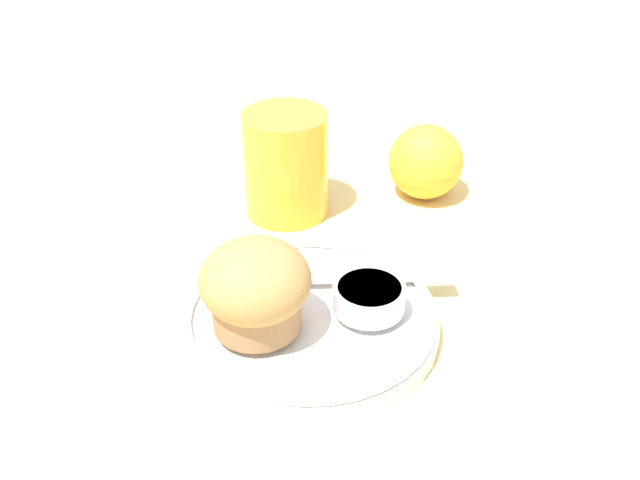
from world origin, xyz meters
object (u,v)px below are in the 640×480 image
Objects in this scene: muffin at (256,288)px; juice_glass at (286,164)px; butter_knife at (342,276)px; orange_fruit at (426,162)px.

muffin is 0.19m from juice_glass.
muffin is 0.09m from butter_knife.
orange_fruit is (0.09, 0.25, -0.02)m from muffin.
butter_knife is (0.05, 0.07, -0.03)m from muffin.
orange_fruit is (0.04, 0.18, 0.01)m from butter_knife.
orange_fruit is 0.14m from juice_glass.
muffin is 1.08× the size of orange_fruit.
butter_knife is at bearing -55.91° from juice_glass.
butter_knife is at bearing -102.57° from orange_fruit.
butter_knife is at bearing 56.40° from muffin.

